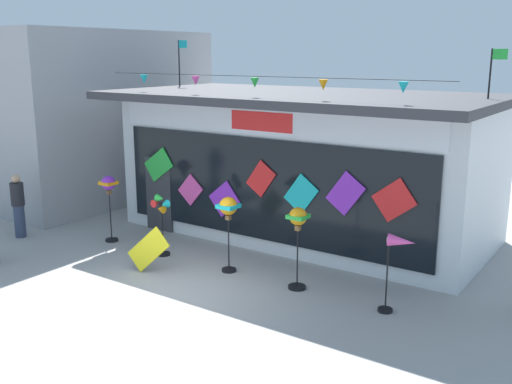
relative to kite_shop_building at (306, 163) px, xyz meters
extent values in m
plane|color=#9E9B99|center=(-0.14, -5.24, -1.91)|extent=(80.00, 80.00, 0.00)
cube|color=silver|center=(0.00, 0.06, -0.13)|extent=(9.38, 4.23, 3.56)
cube|color=#333338|center=(0.00, -0.45, 1.75)|extent=(9.78, 5.26, 0.20)
cube|color=silver|center=(0.00, -2.09, 1.29)|extent=(8.63, 0.08, 0.64)
cube|color=red|center=(0.00, -2.12, 1.29)|extent=(1.69, 0.04, 0.45)
cube|color=black|center=(0.00, -2.08, -0.34)|extent=(8.44, 0.06, 2.45)
cube|color=#333338|center=(-3.37, -2.09, -0.91)|extent=(0.90, 0.07, 2.00)
cube|color=green|center=(-3.29, -2.14, -0.08)|extent=(1.04, 0.03, 0.97)
cube|color=#EA4CA3|center=(-2.19, -2.14, -0.62)|extent=(0.84, 0.03, 0.85)
cube|color=purple|center=(-1.10, -2.14, -0.71)|extent=(0.97, 0.03, 0.95)
cube|color=red|center=(0.00, -2.14, -0.06)|extent=(0.85, 0.03, 0.90)
cube|color=#19B7BC|center=(1.10, -2.14, -0.28)|extent=(0.91, 0.03, 0.95)
cube|color=purple|center=(2.20, -2.14, -0.12)|extent=(0.94, 0.03, 1.00)
cube|color=red|center=(3.30, -2.14, -0.12)|extent=(0.99, 0.03, 0.97)
cylinder|color=black|center=(0.00, -2.39, 2.32)|extent=(9.00, 0.01, 0.01)
cone|color=#19B7BC|center=(-3.45, -2.39, 2.18)|extent=(0.20, 0.20, 0.22)
cone|color=#EA4CA3|center=(-1.72, -2.39, 2.18)|extent=(0.20, 0.20, 0.22)
cone|color=green|center=(0.00, -2.39, 2.18)|extent=(0.20, 0.20, 0.22)
cone|color=orange|center=(1.73, -2.39, 2.18)|extent=(0.20, 0.20, 0.22)
cone|color=#19B7BC|center=(3.45, -2.39, 2.18)|extent=(0.20, 0.20, 0.22)
cylinder|color=black|center=(-4.44, 0.06, 2.53)|extent=(0.04, 0.04, 1.35)
cube|color=#19B7BC|center=(-4.28, 0.06, 3.08)|extent=(0.32, 0.02, 0.22)
cylinder|color=black|center=(4.44, 0.06, 2.38)|extent=(0.04, 0.04, 1.06)
cube|color=green|center=(4.60, 0.06, 2.80)|extent=(0.32, 0.02, 0.22)
cylinder|color=black|center=(-3.70, -3.54, -1.88)|extent=(0.32, 0.32, 0.06)
cylinder|color=black|center=(-3.70, -3.54, -1.23)|extent=(0.03, 0.03, 1.36)
sphere|color=purple|center=(-3.70, -3.54, -0.37)|extent=(0.36, 0.36, 0.36)
cube|color=orange|center=(-3.70, -3.54, -0.37)|extent=(0.37, 0.37, 0.08)
cube|color=brown|center=(-3.70, -3.54, -0.61)|extent=(0.10, 0.10, 0.10)
cylinder|color=black|center=(-1.85, -3.58, -1.88)|extent=(0.31, 0.31, 0.06)
cylinder|color=black|center=(-1.85, -3.58, -1.27)|extent=(0.03, 0.03, 1.28)
cylinder|color=black|center=(-1.85, -3.62, -0.63)|extent=(0.06, 0.04, 0.06)
cone|color=#19B7BC|center=(-1.72, -3.62, -0.63)|extent=(0.19, 0.20, 0.19)
cone|color=green|center=(-1.85, -3.62, -0.50)|extent=(0.20, 0.19, 0.19)
cone|color=red|center=(-1.98, -3.62, -0.63)|extent=(0.19, 0.20, 0.19)
cone|color=orange|center=(-1.85, -3.62, -0.76)|extent=(0.20, 0.19, 0.19)
cylinder|color=black|center=(0.10, -3.55, -1.88)|extent=(0.32, 0.32, 0.06)
cylinder|color=black|center=(0.10, -3.55, -1.26)|extent=(0.03, 0.03, 1.30)
sphere|color=orange|center=(0.10, -3.55, -0.41)|extent=(0.40, 0.40, 0.40)
cube|color=#19B7BC|center=(0.10, -3.55, -0.41)|extent=(0.41, 0.41, 0.09)
cube|color=brown|center=(0.10, -3.55, -0.67)|extent=(0.10, 0.10, 0.10)
cylinder|color=black|center=(1.85, -3.53, -1.88)|extent=(0.37, 0.37, 0.06)
cylinder|color=black|center=(1.85, -3.53, -1.23)|extent=(0.03, 0.03, 1.36)
sphere|color=orange|center=(1.85, -3.53, -0.37)|extent=(0.37, 0.37, 0.37)
cube|color=green|center=(1.85, -3.53, -0.37)|extent=(0.37, 0.37, 0.08)
cube|color=brown|center=(1.85, -3.53, -0.61)|extent=(0.10, 0.10, 0.10)
cylinder|color=black|center=(3.79, -3.56, -1.88)|extent=(0.28, 0.28, 0.06)
cylinder|color=black|center=(3.79, -3.56, -1.20)|extent=(0.03, 0.03, 1.42)
cone|color=#EA4CA3|center=(4.03, -3.56, -0.49)|extent=(0.51, 0.30, 0.23)
cylinder|color=green|center=(3.79, -3.56, -0.49)|extent=(0.03, 0.16, 0.16)
cylinder|color=#333D56|center=(-5.96, -4.65, -1.48)|extent=(0.28, 0.28, 0.86)
cylinder|color=#232328|center=(-5.96, -4.65, -0.75)|extent=(0.34, 0.34, 0.60)
sphere|color=tan|center=(-5.96, -4.65, -0.34)|extent=(0.22, 0.22, 0.22)
cube|color=yellow|center=(-1.33, -4.58, -1.39)|extent=(1.05, 0.28, 1.05)
cube|color=#99999E|center=(-9.30, -0.22, 0.81)|extent=(6.68, 7.43, 5.44)
camera|label=1|loc=(7.61, -13.36, 2.80)|focal=41.31mm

